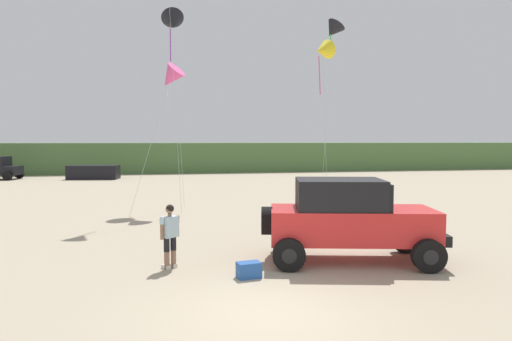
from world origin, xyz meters
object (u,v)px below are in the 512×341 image
distant_sedan (94,172)px  kite_black_sled (323,50)px  jeep (349,218)px  kite_blue_swept (173,23)px  kite_yellow_diamond (171,78)px  person_watching (170,233)px  cooler_box (249,270)px  kite_orange_streamer (333,30)px

distant_sedan → kite_black_sled: 25.00m
jeep → kite_blue_swept: bearing=109.5°
distant_sedan → kite_yellow_diamond: size_ratio=0.59×
jeep → kite_black_sled: 12.52m
person_watching → kite_blue_swept: 14.75m
cooler_box → kite_yellow_diamond: 13.21m
person_watching → kite_blue_swept: kite_blue_swept is taller
distant_sedan → kite_blue_swept: size_ratio=0.42×
jeep → person_watching: bearing=177.1°
distant_sedan → kite_blue_swept: bearing=-60.8°
jeep → kite_orange_streamer: kite_orange_streamer is taller
cooler_box → kite_blue_swept: (-1.41, 13.36, 9.09)m
cooler_box → kite_yellow_diamond: kite_yellow_diamond is taller
kite_black_sled → cooler_box: bearing=-117.3°
kite_orange_streamer → jeep: bearing=-108.7°
kite_blue_swept → kite_orange_streamer: bearing=5.2°
kite_black_sled → kite_yellow_diamond: 7.57m
kite_blue_swept → kite_yellow_diamond: (-0.19, -1.75, -3.00)m
kite_blue_swept → distant_sedan: bearing=110.3°
kite_orange_streamer → person_watching: bearing=-125.6°
person_watching → kite_orange_streamer: kite_orange_streamer is taller
cooler_box → kite_orange_streamer: bearing=53.3°
kite_blue_swept → kite_orange_streamer: (8.85, 0.80, 0.20)m
kite_black_sled → kite_blue_swept: 7.67m
cooler_box → kite_black_sled: 14.75m
person_watching → distant_sedan: size_ratio=0.40×
person_watching → kite_black_sled: size_ratio=0.20×
distant_sedan → kite_orange_streamer: 24.37m
cooler_box → distant_sedan: bearing=95.4°
kite_orange_streamer → kite_yellow_diamond: size_ratio=1.44×
person_watching → kite_yellow_diamond: (0.25, 10.40, 5.35)m
distant_sedan → kite_blue_swept: kite_blue_swept is taller
jeep → kite_orange_streamer: size_ratio=0.49×
cooler_box → jeep: bearing=9.0°
jeep → kite_yellow_diamond: (-4.57, 10.65, 5.09)m
jeep → distant_sedan: size_ratio=1.19×
cooler_box → distant_sedan: (-7.90, 30.89, 0.41)m
distant_sedan → kite_blue_swept: (6.50, -17.52, 8.68)m
cooler_box → kite_black_sled: bearing=53.7°
kite_blue_swept → kite_black_sled: bearing=-16.3°
jeep → kite_blue_swept: size_ratio=0.50×
person_watching → kite_orange_streamer: 18.09m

